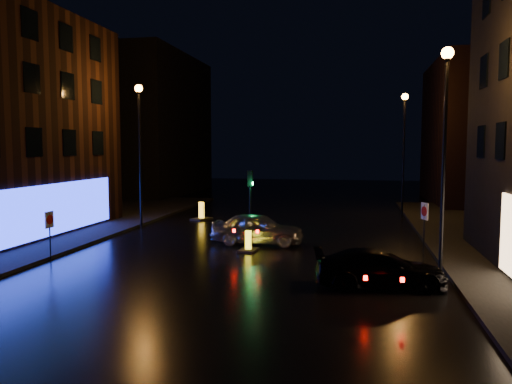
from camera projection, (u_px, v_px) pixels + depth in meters
ground at (190, 312)px, 14.39m from camera, size 120.00×120.00×0.00m
building_far_left at (151, 125)px, 51.07m from camera, size 8.00×16.00×14.00m
building_far_right at (481, 132)px, 42.18m from camera, size 8.00×14.00×12.00m
street_lamp_lfar at (140, 133)px, 29.09m from camera, size 0.44×0.44×8.37m
street_lamp_rnear at (445, 125)px, 18.23m from camera, size 0.44×0.44×8.37m
street_lamp_rfar at (404, 135)px, 33.86m from camera, size 0.44×0.44×8.37m
traffic_signal at (250, 222)px, 28.26m from camera, size 1.40×2.40×3.45m
silver_hatchback at (257, 229)px, 24.50m from camera, size 4.50×1.81×1.53m
dark_sedan at (380, 269)px, 16.93m from camera, size 4.64×2.36×1.29m
bollard_near at (248, 247)px, 22.89m from camera, size 0.85×1.16×0.95m
bollard_far at (201, 216)px, 32.73m from camera, size 1.33×1.58×1.17m
road_sign_left at (49, 224)px, 20.82m from camera, size 0.09×0.51×2.08m
road_sign_right at (424, 216)px, 22.17m from camera, size 0.26×0.53×2.30m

